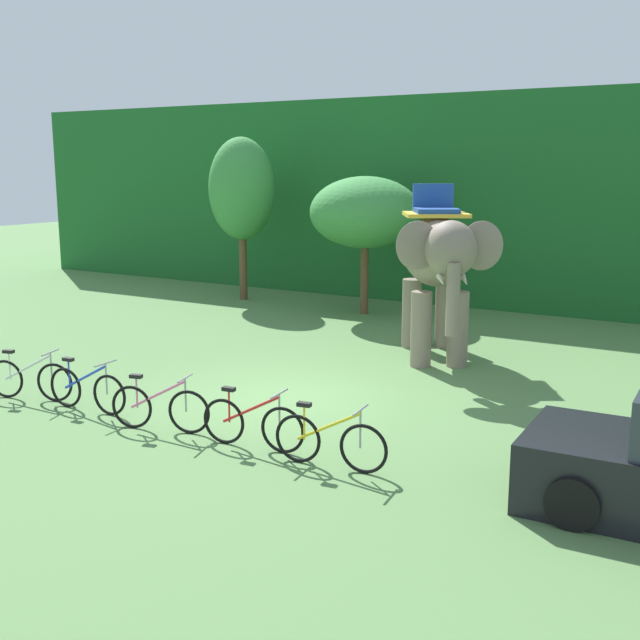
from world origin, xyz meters
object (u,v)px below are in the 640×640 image
Objects in this scene: bike_blue at (87,389)px; tree_far_left at (365,213)px; bike_red at (252,424)px; tree_left at (242,189)px; elephant at (437,259)px; bike_yellow at (330,441)px; bike_white at (30,379)px; bike_pink at (160,408)px.

tree_far_left is at bearing 90.66° from bike_blue.
tree_left is at bearing 126.94° from bike_red.
bike_yellow is at bearing -79.97° from elephant.
tree_left reaches higher than bike_blue.
tree_far_left is at bearing 133.85° from elephant.
elephant is 2.38× the size of bike_yellow.
tree_left is 11.60m from bike_white.
bike_pink is (6.31, -10.81, -3.06)m from tree_left.
tree_far_left is 10.91m from bike_white.
bike_yellow is (5.01, -10.57, -2.49)m from tree_far_left.
bike_pink is (-1.95, -6.61, -1.82)m from elephant.
bike_blue and bike_pink have the same top height.
tree_far_left reaches higher than bike_white.
tree_far_left is 11.38m from bike_red.
bike_red is (4.91, 0.04, 0.00)m from bike_white.
bike_pink is 0.97× the size of bike_red.
elephant is 7.69m from bike_blue.
bike_white is (3.13, -10.74, -3.06)m from tree_left.
tree_far_left is at bearing 109.08° from bike_red.
elephant is 7.12m from bike_pink.
elephant is at bearing -26.98° from tree_left.
tree_left is 2.96× the size of bike_yellow.
tree_far_left is 11.96m from bike_yellow.
bike_pink is at bearing -79.83° from tree_far_left.
bike_red and bike_yellow have the same top height.
bike_blue is at bearing 2.30° from bike_white.
tree_left reaches higher than elephant.
elephant is 2.44× the size of bike_pink.
bike_red is at bearing 177.00° from bike_yellow.
bike_red is (8.04, -10.70, -3.06)m from tree_left.
tree_left is at bearing 106.25° from bike_white.
elephant is 2.37× the size of bike_blue.
bike_white is at bearing 179.74° from bike_yellow.
bike_blue is 1.03× the size of bike_pink.
bike_red is at bearing 0.52° from bike_white.
bike_blue is (-3.73, -6.48, -1.82)m from elephant.
bike_pink is at bearing -4.20° from bike_blue.
elephant is 8.50m from bike_white.
tree_left reaches higher than tree_far_left.
bike_pink is 0.97× the size of bike_yellow.
tree_far_left reaches higher than bike_red.
elephant is at bearing 60.04° from bike_blue.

